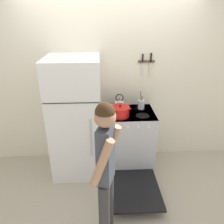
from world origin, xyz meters
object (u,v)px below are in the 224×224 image
refrigerator (76,119)px  dutch_oven_pot (120,111)px  person (106,170)px  tea_kettle (119,104)px  utensil_jar (141,104)px  stove_range (129,141)px

refrigerator → dutch_oven_pot: bearing=-7.0°
person → dutch_oven_pot: bearing=6.0°
tea_kettle → utensil_jar: size_ratio=0.90×
utensil_jar → person: size_ratio=0.17×
tea_kettle → utensil_jar: bearing=1.0°
refrigerator → stove_range: size_ratio=1.29×
refrigerator → stove_range: 0.88m
refrigerator → dutch_oven_pot: 0.64m
dutch_oven_pot → tea_kettle: 0.24m
person → stove_range: bearing=-0.6°
refrigerator → tea_kettle: 0.67m
refrigerator → utensil_jar: refrigerator is taller
refrigerator → person: refrigerator is taller
stove_range → person: person is taller
dutch_oven_pot → stove_range: bearing=26.8°
dutch_oven_pot → tea_kettle: bearing=87.1°
refrigerator → utensil_jar: size_ratio=6.49×
utensil_jar → person: bearing=-112.8°
utensil_jar → stove_range: bearing=-137.1°
refrigerator → tea_kettle: size_ratio=7.21×
tea_kettle → utensil_jar: (0.33, 0.01, -0.01)m
tea_kettle → stove_range: bearing=-47.2°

